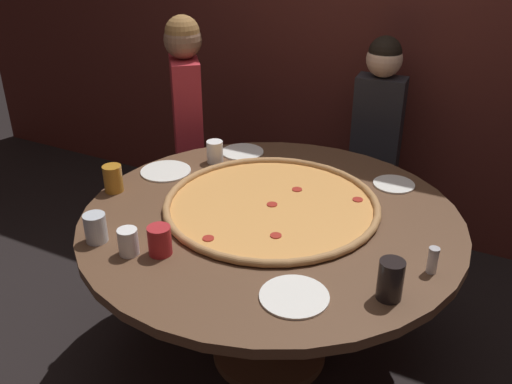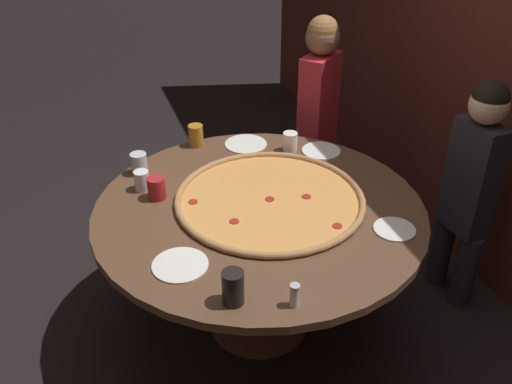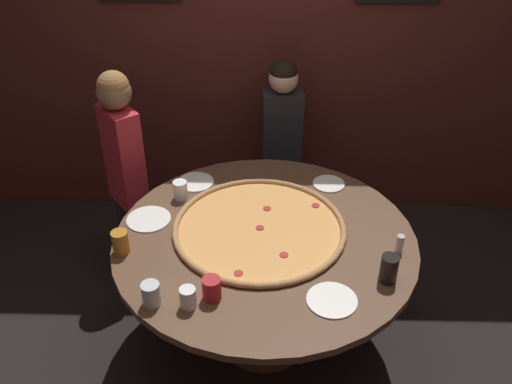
% 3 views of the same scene
% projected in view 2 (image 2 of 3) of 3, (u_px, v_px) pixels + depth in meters
% --- Properties ---
extents(ground_plane, '(24.00, 24.00, 0.00)m').
position_uv_depth(ground_plane, '(259.00, 322.00, 3.05)').
color(ground_plane, black).
extents(dining_table, '(1.55, 1.55, 0.74)m').
position_uv_depth(dining_table, '(259.00, 230.00, 2.73)').
color(dining_table, brown).
rests_on(dining_table, ground_plane).
extents(giant_pizza, '(0.90, 0.90, 0.03)m').
position_uv_depth(giant_pizza, '(270.00, 199.00, 2.69)').
color(giant_pizza, '#E0994C').
rests_on(giant_pizza, dining_table).
extents(drink_cup_near_right, '(0.08, 0.08, 0.12)m').
position_uv_depth(drink_cup_near_right, '(196.00, 135.00, 3.16)').
color(drink_cup_near_right, '#BC7A23').
rests_on(drink_cup_near_right, dining_table).
extents(drink_cup_far_right, '(0.08, 0.08, 0.11)m').
position_uv_depth(drink_cup_far_right, '(290.00, 142.00, 3.10)').
color(drink_cup_far_right, white).
rests_on(drink_cup_far_right, dining_table).
extents(drink_cup_centre_back, '(0.07, 0.07, 0.10)m').
position_uv_depth(drink_cup_centre_back, '(142.00, 181.00, 2.76)').
color(drink_cup_centre_back, white).
rests_on(drink_cup_centre_back, dining_table).
extents(drink_cup_by_shaker, '(0.09, 0.09, 0.11)m').
position_uv_depth(drink_cup_by_shaker, '(157.00, 188.00, 2.69)').
color(drink_cup_by_shaker, '#B22328').
rests_on(drink_cup_by_shaker, dining_table).
extents(drink_cup_near_left, '(0.08, 0.08, 0.11)m').
position_uv_depth(drink_cup_near_left, '(139.00, 164.00, 2.89)').
color(drink_cup_near_left, silver).
rests_on(drink_cup_near_left, dining_table).
extents(drink_cup_front_edge, '(0.08, 0.08, 0.14)m').
position_uv_depth(drink_cup_front_edge, '(233.00, 288.00, 2.08)').
color(drink_cup_front_edge, black).
rests_on(drink_cup_front_edge, dining_table).
extents(white_plate_left_side, '(0.18, 0.18, 0.01)m').
position_uv_depth(white_plate_left_side, '(394.00, 229.00, 2.50)').
color(white_plate_left_side, white).
rests_on(white_plate_left_side, dining_table).
extents(white_plate_beside_cup, '(0.23, 0.23, 0.01)m').
position_uv_depth(white_plate_beside_cup, '(180.00, 265.00, 2.29)').
color(white_plate_beside_cup, white).
rests_on(white_plate_beside_cup, dining_table).
extents(white_plate_far_back, '(0.21, 0.21, 0.01)m').
position_uv_depth(white_plate_far_back, '(321.00, 151.00, 3.12)').
color(white_plate_far_back, white).
rests_on(white_plate_far_back, dining_table).
extents(white_plate_near_front, '(0.24, 0.24, 0.01)m').
position_uv_depth(white_plate_near_front, '(246.00, 144.00, 3.19)').
color(white_plate_near_front, white).
rests_on(white_plate_near_front, dining_table).
extents(condiment_shaker, '(0.04, 0.04, 0.10)m').
position_uv_depth(condiment_shaker, '(295.00, 295.00, 2.07)').
color(condiment_shaker, silver).
rests_on(condiment_shaker, dining_table).
extents(diner_side_left, '(0.32, 0.19, 1.26)m').
position_uv_depth(diner_side_left, '(471.00, 183.00, 2.89)').
color(diner_side_left, '#232328').
rests_on(diner_side_left, ground_plane).
extents(diner_far_right, '(0.31, 0.34, 1.35)m').
position_uv_depth(diner_far_right, '(318.00, 111.00, 3.53)').
color(diner_far_right, '#232328').
rests_on(diner_far_right, ground_plane).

